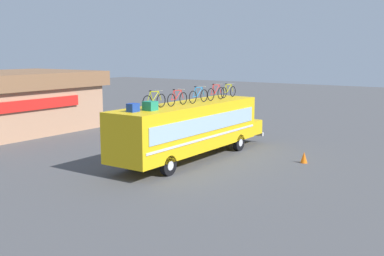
{
  "coord_description": "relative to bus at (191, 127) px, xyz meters",
  "views": [
    {
      "loc": [
        -20.01,
        -14.06,
        5.74
      ],
      "look_at": [
        0.35,
        0.0,
        1.67
      ],
      "focal_mm": 43.53,
      "sensor_mm": 36.0,
      "label": 1
    }
  ],
  "objects": [
    {
      "name": "bus",
      "position": [
        0.0,
        0.0,
        0.0
      ],
      "size": [
        11.88,
        2.59,
        3.03
      ],
      "color": "yellow",
      "rests_on": "ground"
    },
    {
      "name": "luggage_bag_1",
      "position": [
        -4.48,
        0.1,
        1.46
      ],
      "size": [
        0.51,
        0.39,
        0.39
      ],
      "primitive_type": "cube",
      "color": "#193899",
      "rests_on": "bus"
    },
    {
      "name": "rooftop_bicycle_4",
      "position": [
        2.14,
        -0.25,
        1.66
      ],
      "size": [
        1.8,
        0.44,
        0.95
      ],
      "color": "black",
      "rests_on": "bus"
    },
    {
      "name": "rooftop_bicycle_2",
      "position": [
        -1.29,
        -0.06,
        1.62
      ],
      "size": [
        1.68,
        0.44,
        0.86
      ],
      "color": "black",
      "rests_on": "bus"
    },
    {
      "name": "rooftop_bicycle_5",
      "position": [
        3.86,
        -0.05,
        1.62
      ],
      "size": [
        1.72,
        0.44,
        0.86
      ],
      "color": "black",
      "rests_on": "bus"
    },
    {
      "name": "rooftop_bicycle_1",
      "position": [
        -2.93,
        0.12,
        1.64
      ],
      "size": [
        1.74,
        0.44,
        0.9
      ],
      "color": "black",
      "rests_on": "bus"
    },
    {
      "name": "traffic_cone",
      "position": [
        2.56,
        -5.42,
        -1.47
      ],
      "size": [
        0.36,
        0.36,
        0.59
      ],
      "primitive_type": "cone",
      "color": "orange",
      "rests_on": "ground"
    },
    {
      "name": "ground_plane",
      "position": [
        -0.24,
        -0.0,
        -1.76
      ],
      "size": [
        120.0,
        120.0,
        0.0
      ],
      "primitive_type": "plane",
      "color": "#4C4C4F"
    },
    {
      "name": "luggage_bag_2",
      "position": [
        -3.63,
        -0.21,
        1.48
      ],
      "size": [
        0.55,
        0.54,
        0.43
      ],
      "primitive_type": "cube",
      "color": "#1E7F66",
      "rests_on": "bus"
    },
    {
      "name": "rooftop_bicycle_3",
      "position": [
        0.41,
        -0.22,
        1.64
      ],
      "size": [
        1.77,
        0.44,
        0.91
      ],
      "color": "black",
      "rests_on": "bus"
    }
  ]
}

